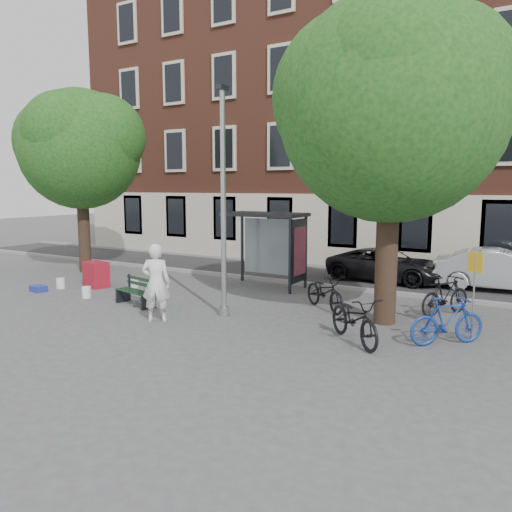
{
  "coord_description": "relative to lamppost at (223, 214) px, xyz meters",
  "views": [
    {
      "loc": [
        7.53,
        -11.05,
        3.51
      ],
      "look_at": [
        -0.17,
        2.0,
        1.4
      ],
      "focal_mm": 35.0,
      "sensor_mm": 36.0,
      "label": 1
    }
  ],
  "objects": [
    {
      "name": "ground",
      "position": [
        0.0,
        0.0,
        -2.78
      ],
      "size": [
        90.0,
        90.0,
        0.0
      ],
      "primitive_type": "plane",
      "color": "#4C4C4F",
      "rests_on": "ground"
    },
    {
      "name": "road",
      "position": [
        0.0,
        7.0,
        -2.78
      ],
      "size": [
        40.0,
        4.0,
        0.01
      ],
      "primitive_type": "cube",
      "color": "#28282B",
      "rests_on": "ground"
    },
    {
      "name": "curb_near",
      "position": [
        0.0,
        5.0,
        -2.72
      ],
      "size": [
        40.0,
        0.25,
        0.12
      ],
      "primitive_type": "cube",
      "color": "gray",
      "rests_on": "ground"
    },
    {
      "name": "curb_far",
      "position": [
        0.0,
        9.0,
        -2.72
      ],
      "size": [
        40.0,
        0.25,
        0.12
      ],
      "primitive_type": "cube",
      "color": "gray",
      "rests_on": "ground"
    },
    {
      "name": "building_row",
      "position": [
        0.0,
        13.0,
        4.22
      ],
      "size": [
        30.0,
        8.0,
        14.0
      ],
      "primitive_type": "cube",
      "color": "brown",
      "rests_on": "ground"
    },
    {
      "name": "lamppost",
      "position": [
        0.0,
        0.0,
        0.0
      ],
      "size": [
        0.28,
        0.35,
        6.11
      ],
      "color": "#9EA0A3",
      "rests_on": "ground"
    },
    {
      "name": "tree_right",
      "position": [
        4.01,
        1.38,
        2.83
      ],
      "size": [
        5.76,
        5.6,
        8.2
      ],
      "color": "black",
      "rests_on": "ground"
    },
    {
      "name": "tree_left",
      "position": [
        -8.99,
        2.88,
        2.43
      ],
      "size": [
        5.18,
        4.86,
        7.4
      ],
      "color": "black",
      "rests_on": "ground"
    },
    {
      "name": "bus_shelter",
      "position": [
        -0.61,
        4.11,
        -0.87
      ],
      "size": [
        2.85,
        1.45,
        2.62
      ],
      "color": "#1E2328",
      "rests_on": "ground"
    },
    {
      "name": "painter",
      "position": [
        -1.2,
        -1.38,
        -1.75
      ],
      "size": [
        0.89,
        0.79,
        2.06
      ],
      "primitive_type": "imported",
      "rotation": [
        0.0,
        0.0,
        3.63
      ],
      "color": "white",
      "rests_on": "ground"
    },
    {
      "name": "bench",
      "position": [
        -2.95,
        -0.3,
        -2.42
      ],
      "size": [
        1.61,
        0.82,
        0.8
      ],
      "rotation": [
        0.0,
        0.0,
        -0.22
      ],
      "color": "#1E2328",
      "rests_on": "ground"
    },
    {
      "name": "bike_a",
      "position": [
        2.12,
        2.01,
        -2.26
      ],
      "size": [
        2.0,
        1.76,
        1.04
      ],
      "primitive_type": "imported",
      "rotation": [
        0.0,
        0.0,
        0.92
      ],
      "color": "black",
      "rests_on": "ground"
    },
    {
      "name": "bike_b",
      "position": [
        5.72,
        0.42,
        -2.24
      ],
      "size": [
        1.67,
        1.63,
        1.09
      ],
      "primitive_type": "imported",
      "rotation": [
        0.0,
        0.0,
        2.33
      ],
      "color": "navy",
      "rests_on": "ground"
    },
    {
      "name": "bike_c",
      "position": [
        3.89,
        -0.5,
        -2.23
      ],
      "size": [
        2.05,
        1.97,
        1.11
      ],
      "primitive_type": "imported",
      "rotation": [
        0.0,
        0.0,
        0.83
      ],
      "color": "black",
      "rests_on": "ground"
    },
    {
      "name": "bike_d",
      "position": [
        5.21,
        3.1,
        -2.23
      ],
      "size": [
        1.36,
        1.85,
        1.1
      ],
      "primitive_type": "imported",
      "rotation": [
        0.0,
        0.0,
        2.63
      ],
      "color": "black",
      "rests_on": "ground"
    },
    {
      "name": "car_dark",
      "position": [
        2.39,
        7.29,
        -2.18
      ],
      "size": [
        4.48,
        2.24,
        1.22
      ],
      "primitive_type": "imported",
      "rotation": [
        0.0,
        0.0,
        1.52
      ],
      "color": "black",
      "rests_on": "ground"
    },
    {
      "name": "car_silver",
      "position": [
        6.23,
        7.5,
        -2.08
      ],
      "size": [
        4.4,
        1.85,
        1.41
      ],
      "primitive_type": "imported",
      "rotation": [
        0.0,
        0.0,
        1.66
      ],
      "color": "#ACB0B4",
      "rests_on": "ground"
    },
    {
      "name": "red_stand",
      "position": [
        -6.1,
        0.97,
        -2.33
      ],
      "size": [
        1.03,
        0.82,
        0.9
      ],
      "primitive_type": "cube",
      "rotation": [
        0.0,
        0.0,
        -0.27
      ],
      "color": "maroon",
      "rests_on": "ground"
    },
    {
      "name": "blue_crate",
      "position": [
        -7.19,
        -0.56,
        -2.68
      ],
      "size": [
        0.61,
        0.49,
        0.2
      ],
      "primitive_type": "cube",
      "rotation": [
        0.0,
        0.0,
        -0.17
      ],
      "color": "navy",
      "rests_on": "ground"
    },
    {
      "name": "bucket_a",
      "position": [
        -6.97,
        0.16,
        -2.6
      ],
      "size": [
        0.33,
        0.33,
        0.36
      ],
      "primitive_type": "cylinder",
      "rotation": [
        0.0,
        0.0,
        -0.2
      ],
      "color": "white",
      "rests_on": "ground"
    },
    {
      "name": "bucket_b",
      "position": [
        -5.02,
        -0.41,
        -2.6
      ],
      "size": [
        0.29,
        0.29,
        0.36
      ],
      "primitive_type": "cylinder",
      "rotation": [
        0.0,
        0.0,
        0.02
      ],
      "color": "white",
      "rests_on": "ground"
    },
    {
      "name": "bucket_c",
      "position": [
        -4.91,
        1.62,
        -2.6
      ],
      "size": [
        0.32,
        0.32,
        0.36
      ],
      "primitive_type": "cylinder",
      "rotation": [
        0.0,
        0.0,
        -0.14
      ],
      "color": "silver",
      "rests_on": "ground"
    },
    {
      "name": "notice_sign",
      "position": [
        6.14,
        1.15,
        -1.29
      ],
      "size": [
        0.34,
        0.15,
        2.03
      ],
      "rotation": [
        0.0,
        0.0,
        -0.35
      ],
      "color": "#9EA0A3",
      "rests_on": "ground"
    }
  ]
}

